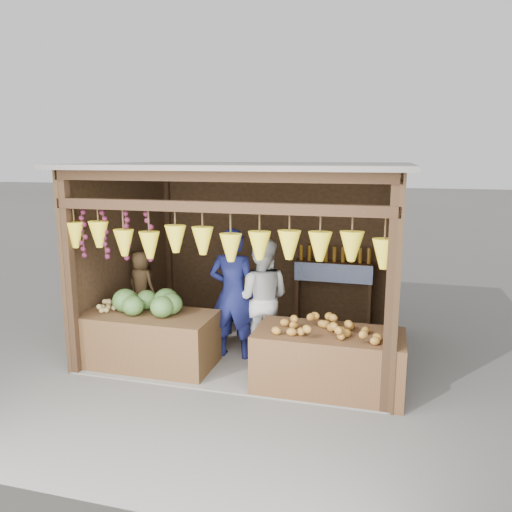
# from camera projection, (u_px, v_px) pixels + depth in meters

# --- Properties ---
(ground) EXTENTS (80.00, 80.00, 0.00)m
(ground) POSITION_uv_depth(u_px,v_px,m) (250.00, 347.00, 7.34)
(ground) COLOR #514F49
(ground) RESTS_ON ground
(stall_structure) EXTENTS (4.30, 3.30, 2.66)m
(stall_structure) POSITION_uv_depth(u_px,v_px,m) (247.00, 235.00, 6.98)
(stall_structure) COLOR slate
(stall_structure) RESTS_ON ground
(back_shelf) EXTENTS (1.25, 0.32, 1.32)m
(back_shelf) POSITION_uv_depth(u_px,v_px,m) (334.00, 274.00, 8.12)
(back_shelf) COLOR #382314
(back_shelf) RESTS_ON ground
(counter_left) EXTENTS (1.75, 0.85, 0.72)m
(counter_left) POSITION_uv_depth(u_px,v_px,m) (149.00, 340.00, 6.63)
(counter_left) COLOR #4B3319
(counter_left) RESTS_ON ground
(counter_right) EXTENTS (1.75, 0.85, 0.72)m
(counter_right) POSITION_uv_depth(u_px,v_px,m) (328.00, 361.00, 5.94)
(counter_right) COLOR #512F1B
(counter_right) RESTS_ON ground
(stool) EXTENTS (0.35, 0.35, 0.32)m
(stool) POSITION_uv_depth(u_px,v_px,m) (143.00, 327.00, 7.73)
(stool) COLOR black
(stool) RESTS_ON ground
(man_standing) EXTENTS (0.67, 0.44, 1.82)m
(man_standing) POSITION_uv_depth(u_px,v_px,m) (233.00, 294.00, 6.79)
(man_standing) COLOR #131849
(man_standing) RESTS_ON ground
(woman_standing) EXTENTS (0.86, 0.69, 1.67)m
(woman_standing) POSITION_uv_depth(u_px,v_px,m) (261.00, 298.00, 6.86)
(woman_standing) COLOR silver
(woman_standing) RESTS_ON ground
(vendor_seated) EXTENTS (0.58, 0.47, 1.03)m
(vendor_seated) POSITION_uv_depth(u_px,v_px,m) (141.00, 284.00, 7.60)
(vendor_seated) COLOR #523B21
(vendor_seated) RESTS_ON stool
(melon_pile) EXTENTS (1.00, 0.50, 0.32)m
(melon_pile) POSITION_uv_depth(u_px,v_px,m) (149.00, 301.00, 6.57)
(melon_pile) COLOR #134814
(melon_pile) RESTS_ON counter_left
(tanfruit_pile) EXTENTS (0.34, 0.40, 0.13)m
(tanfruit_pile) POSITION_uv_depth(u_px,v_px,m) (108.00, 306.00, 6.69)
(tanfruit_pile) COLOR tan
(tanfruit_pile) RESTS_ON counter_left
(mango_pile) EXTENTS (1.40, 0.64, 0.22)m
(mango_pile) POSITION_uv_depth(u_px,v_px,m) (330.00, 324.00, 5.80)
(mango_pile) COLOR #C24419
(mango_pile) RESTS_ON counter_right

